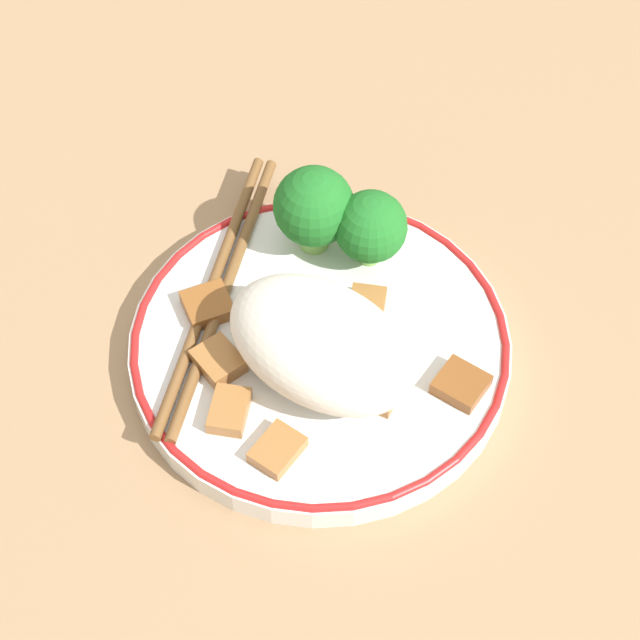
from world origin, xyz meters
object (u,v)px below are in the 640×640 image
(plate, at_px, (320,346))
(broccoli_back_center, at_px, (314,208))
(chopsticks, at_px, (219,288))
(broccoli_back_left, at_px, (371,227))

(plate, relative_size, broccoli_back_center, 3.79)
(broccoli_back_center, xyz_separation_m, chopsticks, (-0.02, -0.07, -0.03))
(broccoli_back_left, bearing_deg, chopsticks, -128.27)
(plate, distance_m, chopsticks, 0.07)
(broccoli_back_center, height_order, chopsticks, broccoli_back_center)
(broccoli_back_center, distance_m, chopsticks, 0.08)
(broccoli_back_left, height_order, chopsticks, broccoli_back_left)
(broccoli_back_left, relative_size, broccoli_back_center, 0.88)
(plate, xyz_separation_m, chopsticks, (-0.07, -0.01, 0.01))
(plate, relative_size, broccoli_back_left, 4.32)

